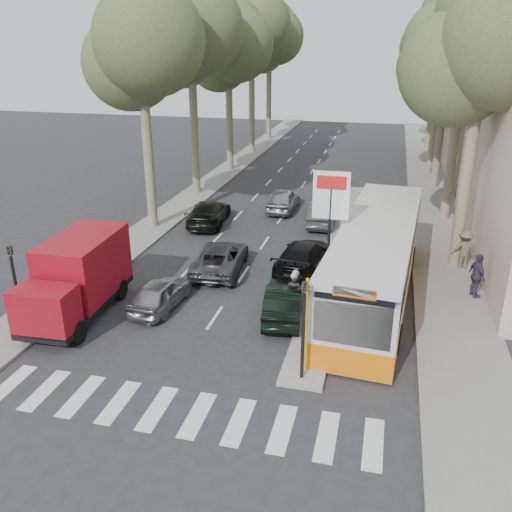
# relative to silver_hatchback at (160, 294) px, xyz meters

# --- Properties ---
(ground) EXTENTS (120.00, 120.00, 0.00)m
(ground) POSITION_rel_silver_hatchback_xyz_m (3.37, -2.33, -0.64)
(ground) COLOR #28282B
(ground) RESTS_ON ground
(sidewalk_right) EXTENTS (3.20, 70.00, 0.12)m
(sidewalk_right) POSITION_rel_silver_hatchback_xyz_m (11.97, 22.67, -0.58)
(sidewalk_right) COLOR gray
(sidewalk_right) RESTS_ON ground
(median_left) EXTENTS (2.40, 64.00, 0.12)m
(median_left) POSITION_rel_silver_hatchback_xyz_m (-4.63, 25.67, -0.58)
(median_left) COLOR gray
(median_left) RESTS_ON ground
(traffic_island) EXTENTS (1.50, 26.00, 0.16)m
(traffic_island) POSITION_rel_silver_hatchback_xyz_m (6.62, 8.67, -0.56)
(traffic_island) COLOR gray
(traffic_island) RESTS_ON ground
(billboard) EXTENTS (1.50, 12.10, 5.60)m
(billboard) POSITION_rel_silver_hatchback_xyz_m (6.62, 2.67, 3.06)
(billboard) COLOR yellow
(billboard) RESTS_ON ground
(traffic_light_island) EXTENTS (0.16, 0.41, 3.60)m
(traffic_light_island) POSITION_rel_silver_hatchback_xyz_m (6.62, -3.83, 1.85)
(traffic_light_island) COLOR black
(traffic_light_island) RESTS_ON ground
(traffic_light_left) EXTENTS (0.16, 0.41, 3.60)m
(traffic_light_left) POSITION_rel_silver_hatchback_xyz_m (-4.23, -3.33, 1.85)
(traffic_light_left) COLOR black
(traffic_light_left) RESTS_ON ground
(tree_l_a) EXTENTS (7.40, 7.20, 14.10)m
(tree_l_a) POSITION_rel_silver_hatchback_xyz_m (-4.50, 9.78, 9.74)
(tree_l_a) COLOR #6B604C
(tree_l_a) RESTS_ON ground
(tree_l_b) EXTENTS (7.40, 7.20, 14.88)m
(tree_l_b) POSITION_rel_silver_hatchback_xyz_m (-4.60, 17.78, 10.43)
(tree_l_b) COLOR #6B604C
(tree_l_b) RESTS_ON ground
(tree_l_c) EXTENTS (7.40, 7.20, 13.71)m
(tree_l_c) POSITION_rel_silver_hatchback_xyz_m (-4.40, 25.78, 9.40)
(tree_l_c) COLOR #6B604C
(tree_l_c) RESTS_ON ground
(tree_l_d) EXTENTS (7.40, 7.20, 15.66)m
(tree_l_d) POSITION_rel_silver_hatchback_xyz_m (-4.50, 33.78, 11.12)
(tree_l_d) COLOR #6B604C
(tree_l_d) RESTS_ON ground
(tree_l_e) EXTENTS (7.40, 7.20, 14.49)m
(tree_l_e) POSITION_rel_silver_hatchback_xyz_m (-4.60, 41.78, 10.09)
(tree_l_e) COLOR #6B604C
(tree_l_e) RESTS_ON ground
(tree_r_a) EXTENTS (7.40, 7.20, 14.10)m
(tree_r_a) POSITION_rel_silver_hatchback_xyz_m (12.50, 7.78, 9.74)
(tree_r_a) COLOR #6B604C
(tree_r_a) RESTS_ON ground
(tree_r_b) EXTENTS (7.40, 7.20, 15.27)m
(tree_r_b) POSITION_rel_silver_hatchback_xyz_m (12.60, 15.78, 10.78)
(tree_r_b) COLOR #6B604C
(tree_r_b) RESTS_ON ground
(tree_r_c) EXTENTS (7.40, 7.20, 13.32)m
(tree_r_c) POSITION_rel_silver_hatchback_xyz_m (12.40, 23.78, 9.05)
(tree_r_c) COLOR #6B604C
(tree_r_c) RESTS_ON ground
(tree_r_d) EXTENTS (7.40, 7.20, 14.88)m
(tree_r_d) POSITION_rel_silver_hatchback_xyz_m (12.50, 31.78, 10.43)
(tree_r_d) COLOR #6B604C
(tree_r_d) RESTS_ON ground
(tree_r_e) EXTENTS (7.40, 7.20, 14.10)m
(tree_r_e) POSITION_rel_silver_hatchback_xyz_m (12.60, 39.78, 9.74)
(tree_r_e) COLOR #6B604C
(tree_r_e) RESTS_ON ground
(silver_hatchback) EXTENTS (1.76, 3.86, 1.28)m
(silver_hatchback) POSITION_rel_silver_hatchback_xyz_m (0.00, 0.00, 0.00)
(silver_hatchback) COLOR #9B9CA2
(silver_hatchback) RESTS_ON ground
(dark_hatchback) EXTENTS (1.94, 4.30, 1.37)m
(dark_hatchback) POSITION_rel_silver_hatchback_xyz_m (5.17, 0.47, 0.04)
(dark_hatchback) COLOR black
(dark_hatchback) RESTS_ON ground
(queue_car_a) EXTENTS (2.67, 5.01, 1.34)m
(queue_car_a) POSITION_rel_silver_hatchback_xyz_m (1.26, 4.33, 0.03)
(queue_car_a) COLOR #46474D
(queue_car_a) RESTS_ON ground
(queue_car_b) EXTENTS (2.62, 5.25, 1.47)m
(queue_car_b) POSITION_rel_silver_hatchback_xyz_m (5.17, 5.43, 0.09)
(queue_car_b) COLOR black
(queue_car_b) RESTS_ON ground
(queue_car_c) EXTENTS (1.75, 4.35, 1.48)m
(queue_car_c) POSITION_rel_silver_hatchback_xyz_m (2.25, 15.02, 0.10)
(queue_car_c) COLOR #9B9FA3
(queue_car_c) RESTS_ON ground
(queue_car_d) EXTENTS (1.62, 4.38, 1.43)m
(queue_car_d) POSITION_rel_silver_hatchback_xyz_m (5.17, 12.67, 0.07)
(queue_car_d) COLOR #494C51
(queue_car_d) RESTS_ON ground
(queue_car_e) EXTENTS (2.51, 5.14, 1.44)m
(queue_car_e) POSITION_rel_silver_hatchback_xyz_m (-1.59, 11.11, 0.08)
(queue_car_e) COLOR black
(queue_car_e) RESTS_ON ground
(red_truck) EXTENTS (2.53, 6.02, 3.16)m
(red_truck) POSITION_rel_silver_hatchback_xyz_m (-2.94, -1.27, 1.03)
(red_truck) COLOR black
(red_truck) RESTS_ON ground
(city_bus) EXTENTS (3.90, 13.33, 3.46)m
(city_bus) POSITION_rel_silver_hatchback_xyz_m (8.63, 3.13, 1.18)
(city_bus) COLOR orange
(city_bus) RESTS_ON ground
(motorcycle) EXTENTS (0.81, 2.22, 1.89)m
(motorcycle) POSITION_rel_silver_hatchback_xyz_m (5.52, 0.91, 0.22)
(motorcycle) COLOR black
(motorcycle) RESTS_ON ground
(pedestrian_near) EXTENTS (0.96, 1.28, 1.97)m
(pedestrian_near) POSITION_rel_silver_hatchback_xyz_m (12.90, 4.01, 0.47)
(pedestrian_near) COLOR #3E324B
(pedestrian_near) RESTS_ON sidewalk_right
(pedestrian_far) EXTENTS (1.24, 0.58, 1.90)m
(pedestrian_far) POSITION_rel_silver_hatchback_xyz_m (12.74, 7.31, 0.43)
(pedestrian_far) COLOR brown
(pedestrian_far) RESTS_ON sidewalk_right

